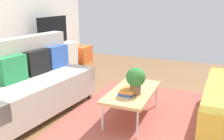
% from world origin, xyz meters
% --- Properties ---
extents(ground_plane, '(7.68, 7.68, 0.00)m').
position_xyz_m(ground_plane, '(0.00, 0.00, 0.00)').
color(ground_plane, brown).
extents(area_rug, '(2.90, 2.20, 0.01)m').
position_xyz_m(area_rug, '(-0.01, -0.12, 0.01)').
color(area_rug, '#9E4C42').
rests_on(area_rug, ground_plane).
extents(couch_beige, '(1.98, 1.04, 1.10)m').
position_xyz_m(couch_beige, '(-0.34, 1.50, 0.45)').
color(couch_beige, '#B2ADA3').
rests_on(couch_beige, ground_plane).
extents(coffee_table, '(1.10, 0.56, 0.42)m').
position_xyz_m(coffee_table, '(0.04, 0.08, 0.39)').
color(coffee_table, tan).
rests_on(coffee_table, ground_plane).
extents(tv_console, '(1.40, 0.44, 0.64)m').
position_xyz_m(tv_console, '(1.55, 2.46, 0.32)').
color(tv_console, silver).
rests_on(tv_console, ground_plane).
extents(tv, '(1.00, 0.20, 0.64)m').
position_xyz_m(tv, '(1.55, 2.44, 0.95)').
color(tv, black).
rests_on(tv, tv_console).
extents(storage_trunk, '(0.52, 0.40, 0.44)m').
position_xyz_m(storage_trunk, '(2.65, 2.36, 0.22)').
color(storage_trunk, orange).
rests_on(storage_trunk, ground_plane).
extents(potted_plant, '(0.26, 0.26, 0.37)m').
position_xyz_m(potted_plant, '(-0.07, 0.01, 0.63)').
color(potted_plant, brown).
rests_on(potted_plant, coffee_table).
extents(table_book_0, '(0.27, 0.22, 0.04)m').
position_xyz_m(table_book_0, '(-0.11, 0.10, 0.44)').
color(table_book_0, '#3359B2').
rests_on(table_book_0, coffee_table).
extents(table_book_1, '(0.25, 0.20, 0.04)m').
position_xyz_m(table_book_1, '(-0.11, 0.10, 0.47)').
color(table_book_1, orange).
rests_on(table_book_1, table_book_0).
extents(vase_0, '(0.11, 0.11, 0.14)m').
position_xyz_m(vase_0, '(0.97, 2.51, 0.71)').
color(vase_0, '#4C72B2').
rests_on(vase_0, tv_console).
extents(bottle_0, '(0.05, 0.05, 0.22)m').
position_xyz_m(bottle_0, '(1.13, 2.42, 0.75)').
color(bottle_0, '#3359B2').
rests_on(bottle_0, tv_console).
extents(bottle_1, '(0.05, 0.05, 0.22)m').
position_xyz_m(bottle_1, '(1.23, 2.42, 0.75)').
color(bottle_1, gold).
rests_on(bottle_1, tv_console).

